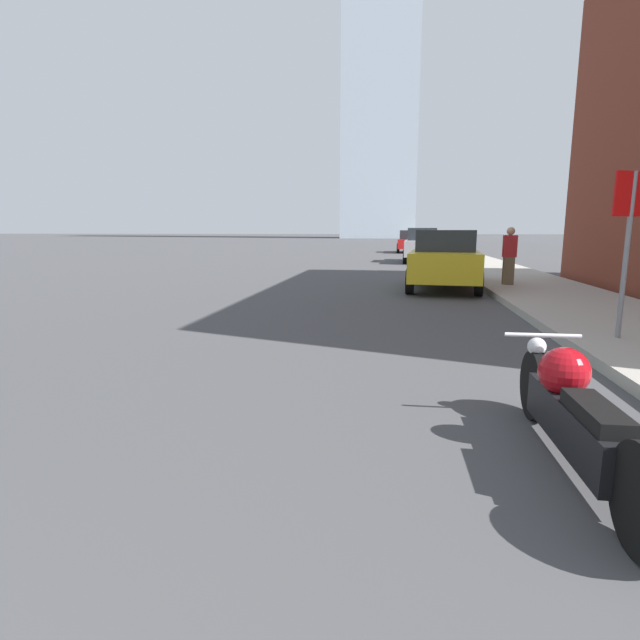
# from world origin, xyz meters

# --- Properties ---
(sidewalk) EXTENTS (2.94, 240.00, 0.15)m
(sidewalk) POSITION_xyz_m (6.03, 40.00, 0.07)
(sidewalk) COLOR #9E998E
(sidewalk) RESTS_ON ground_plane
(distant_tower) EXTENTS (14.63, 14.63, 76.74)m
(distant_tower) POSITION_xyz_m (-1.47, 107.67, 38.37)
(distant_tower) COLOR silver
(distant_tower) RESTS_ON ground_plane
(motorcycle) EXTENTS (0.62, 2.55, 0.81)m
(motorcycle) POSITION_xyz_m (3.40, 4.94, 0.40)
(motorcycle) COLOR black
(motorcycle) RESTS_ON ground_plane
(parked_car_yellow) EXTENTS (2.20, 4.26, 1.66)m
(parked_car_yellow) POSITION_xyz_m (3.50, 15.75, 0.84)
(parked_car_yellow) COLOR gold
(parked_car_yellow) RESTS_ON ground_plane
(parked_car_silver) EXTENTS (1.96, 4.59, 1.76)m
(parked_car_silver) POSITION_xyz_m (3.49, 27.93, 0.89)
(parked_car_silver) COLOR #BCBCC1
(parked_car_silver) RESTS_ON ground_plane
(parked_car_red) EXTENTS (1.98, 4.23, 1.63)m
(parked_car_red) POSITION_xyz_m (3.22, 39.31, 0.81)
(parked_car_red) COLOR red
(parked_car_red) RESTS_ON ground_plane
(stop_sign) EXTENTS (0.57, 0.26, 2.29)m
(stop_sign) POSITION_xyz_m (5.30, 8.87, 1.71)
(stop_sign) COLOR slate
(stop_sign) RESTS_ON sidewalk
(pedestrian) EXTENTS (0.36, 0.22, 1.59)m
(pedestrian) POSITION_xyz_m (5.28, 15.99, 0.96)
(pedestrian) COLOR brown
(pedestrian) RESTS_ON sidewalk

